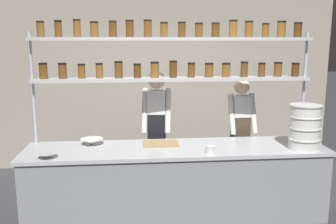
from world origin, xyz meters
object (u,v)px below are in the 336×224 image
Objects in this scene: cutting_board at (161,144)px; chef_left at (157,128)px; spice_shelf_unit at (174,60)px; serving_cup_front at (210,150)px; prep_bowl_near_left at (47,156)px; prep_bowl_center_front at (92,142)px; container_stack at (305,127)px; chef_center at (240,131)px.

chef_left is at bearing 91.42° from cutting_board.
serving_cup_front is (0.32, -0.58, -0.91)m from spice_shelf_unit.
cutting_board is 0.62m from serving_cup_front.
prep_bowl_center_front is (0.40, 0.46, 0.01)m from prep_bowl_near_left.
serving_cup_front is at bearing -61.32° from spice_shelf_unit.
spice_shelf_unit is at bearing 118.68° from serving_cup_front.
spice_shelf_unit reaches higher than container_stack.
prep_bowl_center_front is at bearing 174.38° from cutting_board.
chef_left is 1.06× the size of chef_center.
prep_bowl_near_left is (-2.73, -0.07, -0.22)m from container_stack.
chef_left reaches higher than chef_center.
chef_left is at bearing 36.40° from prep_bowl_near_left.
container_stack is at bearing -20.88° from spice_shelf_unit.
container_stack is at bearing -19.12° from chef_left.
container_stack is at bearing -9.58° from prep_bowl_center_front.
chef_center is 1.92m from prep_bowl_center_front.
spice_shelf_unit is at bearing -164.49° from chef_center.
chef_center is 7.96× the size of prep_bowl_near_left.
spice_shelf_unit is at bearing 7.79° from prep_bowl_center_front.
prep_bowl_near_left is 1.68m from serving_cup_front.
spice_shelf_unit is 1.13m from serving_cup_front.
spice_shelf_unit reaches higher than cutting_board.
prep_bowl_near_left is at bearing -156.46° from spice_shelf_unit.
container_stack is 5.66× the size of serving_cup_front.
chef_center reaches higher than prep_bowl_near_left.
chef_left is at bearing 27.60° from prep_bowl_center_front.
serving_cup_front reaches higher than prep_bowl_near_left.
container_stack is at bearing -11.54° from cutting_board.
chef_left is 3.50× the size of container_stack.
prep_bowl_near_left is at bearing -178.59° from container_stack.
prep_bowl_center_front is (-1.87, -0.45, 0.02)m from chef_center.
prep_bowl_near_left is at bearing -131.06° from prep_bowl_center_front.
prep_bowl_center_front is at bearing -170.13° from chef_center.
chef_left is 6.71× the size of prep_bowl_center_front.
prep_bowl_center_front reaches higher than prep_bowl_near_left.
spice_shelf_unit is 1.88× the size of chef_left.
spice_shelf_unit is 0.97m from cutting_board.
cutting_board is (-1.55, 0.32, -0.24)m from container_stack.
serving_cup_front is at bearing -19.56° from prep_bowl_center_front.
chef_left is 8.45× the size of prep_bowl_near_left.
container_stack is 2.74m from prep_bowl_near_left.
serving_cup_front is at bearing -176.74° from container_stack.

